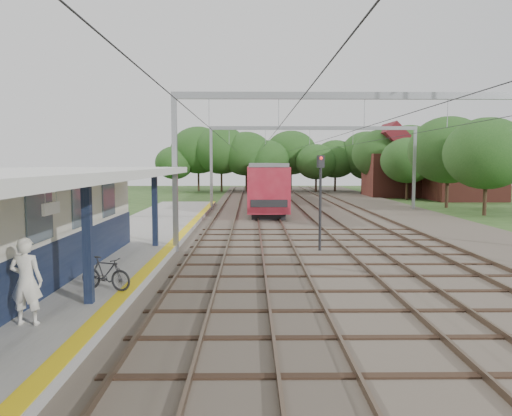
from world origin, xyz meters
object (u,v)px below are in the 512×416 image
object	(u,v)px
bicycle	(106,273)
signal_post	(320,192)
train	(263,181)
person	(26,281)

from	to	relation	value
bicycle	signal_post	bearing A→B (deg)	-23.46
train	signal_post	bearing A→B (deg)	-86.38
person	train	distance (m)	40.54
person	train	world-z (taller)	train
person	train	xyz separation A→B (m)	(6.23, 40.05, 0.80)
bicycle	train	size ratio (longest dim) A/B	0.04
bicycle	signal_post	xyz separation A→B (m)	(7.20, 7.79, 1.86)
train	signal_post	distance (m)	29.29
bicycle	train	world-z (taller)	train
bicycle	train	bearing A→B (deg)	11.05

